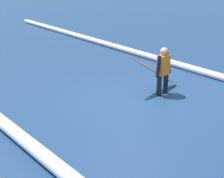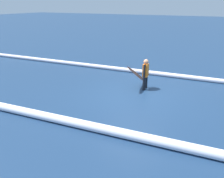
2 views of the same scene
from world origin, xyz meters
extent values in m
plane|color=navy|center=(0.00, 0.00, 0.00)|extent=(127.98, 127.98, 0.00)
cylinder|color=black|center=(-0.14, -0.76, 0.29)|extent=(0.14, 0.14, 0.58)
cylinder|color=black|center=(-0.13, -1.04, 0.29)|extent=(0.14, 0.14, 0.58)
cube|color=orange|center=(-0.13, -0.90, 0.86)|extent=(0.22, 0.35, 0.56)
sphere|color=tan|center=(-0.13, -0.90, 1.24)|extent=(0.22, 0.22, 0.22)
cylinder|color=black|center=(-0.15, -0.68, 0.86)|extent=(0.09, 0.14, 0.60)
cylinder|color=black|center=(-0.12, -1.11, 0.86)|extent=(0.09, 0.21, 0.60)
ellipsoid|color=#E55926|center=(0.22, -0.88, 0.60)|extent=(0.45, 1.87, 1.22)
ellipsoid|color=red|center=(0.22, -0.88, 0.60)|extent=(0.26, 1.49, 0.98)
cylinder|color=white|center=(1.78, -3.12, 0.11)|extent=(22.34, 1.12, 0.22)
cylinder|color=white|center=(0.43, 3.41, 0.14)|extent=(21.11, 1.50, 0.28)
camera|label=1|loc=(-6.21, 5.58, 3.56)|focal=53.59mm
camera|label=2|loc=(-3.50, 8.88, 3.67)|focal=38.95mm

